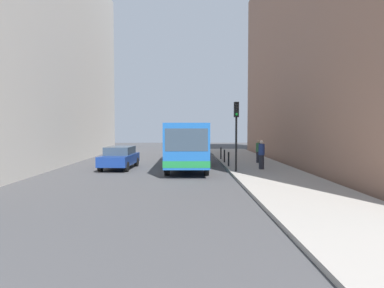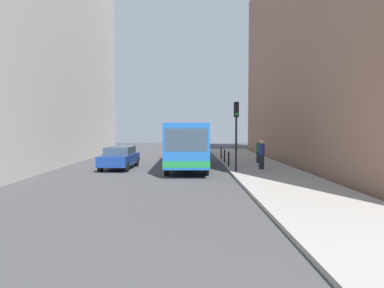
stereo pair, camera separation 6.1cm
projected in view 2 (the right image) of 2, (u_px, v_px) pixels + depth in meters
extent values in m
plane|color=#424244|center=(177.00, 171.00, 21.59)|extent=(80.00, 80.00, 0.00)
cube|color=#9E9991|center=(262.00, 170.00, 21.66)|extent=(4.40, 40.00, 0.15)
cube|color=#BCB7AD|center=(20.00, 45.00, 25.01)|extent=(7.00, 32.00, 17.45)
cube|color=#936B56|center=(334.00, 45.00, 25.32)|extent=(7.00, 32.00, 17.57)
cube|color=#19519E|center=(187.00, 142.00, 23.53)|extent=(2.56, 11.01, 2.50)
cube|color=#197238|center=(187.00, 156.00, 23.58)|extent=(2.58, 11.03, 0.36)
cube|color=#2D3D4C|center=(186.00, 140.00, 18.04)|extent=(2.26, 0.07, 1.20)
cube|color=#2D3D4C|center=(187.00, 137.00, 24.02)|extent=(2.57, 9.41, 1.00)
cylinder|color=black|center=(206.00, 167.00, 19.71)|extent=(0.29, 1.00, 1.00)
cylinder|color=black|center=(167.00, 167.00, 19.69)|extent=(0.29, 1.00, 1.00)
cylinder|color=black|center=(201.00, 156.00, 27.50)|extent=(0.29, 1.00, 1.00)
cylinder|color=black|center=(173.00, 156.00, 27.48)|extent=(0.29, 1.00, 1.00)
cube|color=navy|center=(120.00, 159.00, 22.81)|extent=(2.07, 4.50, 0.64)
cube|color=#2D3D4C|center=(120.00, 150.00, 22.93)|extent=(1.75, 2.56, 0.52)
cylinder|color=black|center=(127.00, 167.00, 21.29)|extent=(0.26, 0.65, 0.64)
cylinder|color=black|center=(100.00, 167.00, 21.37)|extent=(0.26, 0.65, 0.64)
cylinder|color=black|center=(137.00, 162.00, 24.29)|extent=(0.26, 0.65, 0.64)
cylinder|color=black|center=(114.00, 162.00, 24.36)|extent=(0.26, 0.65, 0.64)
cube|color=black|center=(187.00, 150.00, 32.70)|extent=(2.14, 4.53, 0.64)
cube|color=#2D3D4C|center=(188.00, 143.00, 32.82)|extent=(1.79, 2.58, 0.52)
cylinder|color=black|center=(195.00, 154.00, 31.16)|extent=(0.27, 0.66, 0.64)
cylinder|color=black|center=(177.00, 154.00, 31.27)|extent=(0.27, 0.66, 0.64)
cylinder|color=black|center=(197.00, 152.00, 34.15)|extent=(0.27, 0.66, 0.64)
cylinder|color=black|center=(180.00, 152.00, 34.26)|extent=(0.27, 0.66, 0.64)
cylinder|color=black|center=(236.00, 144.00, 20.31)|extent=(0.12, 0.12, 3.20)
cube|color=black|center=(236.00, 110.00, 20.21)|extent=(0.28, 0.24, 0.90)
sphere|color=black|center=(237.00, 105.00, 20.06)|extent=(0.16, 0.16, 0.16)
sphere|color=black|center=(237.00, 109.00, 20.08)|extent=(0.16, 0.16, 0.16)
sphere|color=green|center=(237.00, 114.00, 20.09)|extent=(0.16, 0.16, 0.16)
cylinder|color=black|center=(229.00, 159.00, 23.12)|extent=(0.11, 0.11, 0.95)
cylinder|color=black|center=(225.00, 156.00, 25.69)|extent=(0.11, 0.11, 0.95)
cylinder|color=black|center=(221.00, 153.00, 28.26)|extent=(0.11, 0.11, 0.95)
cylinder|color=#26262D|center=(262.00, 162.00, 21.42)|extent=(0.32, 0.32, 0.89)
cylinder|color=navy|center=(262.00, 150.00, 21.38)|extent=(0.38, 0.38, 0.68)
sphere|color=beige|center=(262.00, 142.00, 21.36)|extent=(0.24, 0.24, 0.24)
cylinder|color=#26262D|center=(259.00, 157.00, 25.32)|extent=(0.32, 0.32, 0.82)
cylinder|color=#336B3F|center=(259.00, 147.00, 25.29)|extent=(0.38, 0.38, 0.63)
sphere|color=tan|center=(259.00, 142.00, 25.27)|extent=(0.23, 0.23, 0.23)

